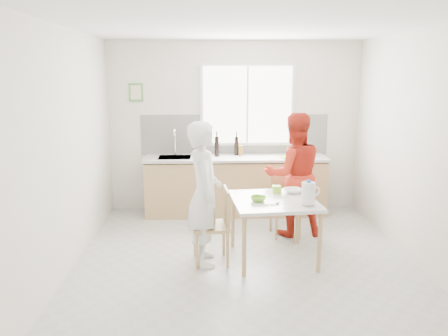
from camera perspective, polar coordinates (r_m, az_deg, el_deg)
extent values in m
plane|color=#B7B7B2|center=(5.23, 2.86, -12.54)|extent=(4.50, 4.50, 0.00)
plane|color=silver|center=(7.04, 1.39, 5.39)|extent=(4.00, 0.00, 4.00)
plane|color=silver|center=(2.65, 7.39, -6.37)|extent=(4.00, 0.00, 4.00)
plane|color=silver|center=(5.05, -20.21, 1.90)|extent=(0.00, 4.50, 4.50)
plane|color=silver|center=(5.38, 24.76, 2.12)|extent=(0.00, 4.50, 4.50)
plane|color=white|center=(4.77, 3.22, 18.35)|extent=(4.50, 4.50, 0.00)
cube|color=white|center=(7.01, 3.06, 8.22)|extent=(1.50, 0.03, 1.30)
cube|color=white|center=(6.99, 3.07, 8.21)|extent=(1.40, 0.02, 1.20)
cube|color=white|center=(6.98, 3.08, 8.20)|extent=(0.03, 0.03, 1.20)
cube|color=white|center=(7.05, 1.39, 4.37)|extent=(3.00, 0.02, 0.65)
cube|color=#559845|center=(7.06, -11.43, 9.65)|extent=(0.22, 0.02, 0.28)
cube|color=beige|center=(7.05, -11.44, 9.65)|extent=(0.16, 0.01, 0.22)
cube|color=tan|center=(6.92, 1.50, -2.50)|extent=(2.80, 0.60, 0.86)
cube|color=#3F3326|center=(7.03, 1.48, -5.50)|extent=(2.80, 0.54, 0.10)
cube|color=silver|center=(6.81, 1.52, 1.33)|extent=(2.84, 0.64, 0.04)
cube|color=#A5A5AA|center=(6.82, -6.47, 1.30)|extent=(0.50, 0.40, 0.03)
cylinder|color=silver|center=(6.94, -6.41, 3.13)|extent=(0.02, 0.02, 0.36)
torus|color=silver|center=(6.85, -6.49, 4.53)|extent=(0.02, 0.18, 0.18)
cube|color=silver|center=(5.17, 6.54, -4.29)|extent=(1.05, 1.05, 0.04)
cylinder|color=tan|center=(4.83, 2.65, -10.29)|extent=(0.05, 0.05, 0.69)
cylinder|color=tan|center=(5.61, 1.15, -6.98)|extent=(0.05, 0.05, 0.69)
cylinder|color=tan|center=(5.03, 12.37, -9.59)|extent=(0.05, 0.05, 0.69)
cylinder|color=tan|center=(5.79, 9.56, -6.54)|extent=(0.05, 0.05, 0.69)
cube|color=tan|center=(5.14, -1.76, -7.65)|extent=(0.45, 0.45, 0.04)
cube|color=tan|center=(5.09, 0.32, -5.07)|extent=(0.06, 0.39, 0.43)
cylinder|color=tan|center=(5.38, -3.82, -9.39)|extent=(0.04, 0.04, 0.42)
cylinder|color=tan|center=(5.05, -3.57, -10.86)|extent=(0.04, 0.04, 0.42)
cylinder|color=tan|center=(5.41, -0.04, -9.24)|extent=(0.04, 0.04, 0.42)
cylinder|color=tan|center=(5.08, 0.47, -10.69)|extent=(0.04, 0.04, 0.42)
cube|color=tan|center=(6.05, 8.02, -5.05)|extent=(0.41, 0.41, 0.04)
cube|color=tan|center=(6.15, 7.66, -2.66)|extent=(0.36, 0.06, 0.40)
cylinder|color=tan|center=(5.93, 6.84, -7.54)|extent=(0.03, 0.03, 0.39)
cylinder|color=tan|center=(6.01, 9.87, -7.35)|extent=(0.03, 0.03, 0.39)
cylinder|color=tan|center=(6.22, 6.12, -6.55)|extent=(0.03, 0.03, 0.39)
cylinder|color=tan|center=(6.30, 9.00, -6.38)|extent=(0.03, 0.03, 0.39)
imported|color=white|center=(5.02, -2.58, -3.41)|extent=(0.45, 0.65, 1.68)
imported|color=red|center=(6.01, 9.08, -0.87)|extent=(0.87, 0.71, 1.69)
imported|color=#6FB62A|center=(5.07, 4.48, -4.04)|extent=(0.19, 0.19, 0.06)
imported|color=white|center=(5.47, 8.99, -2.95)|extent=(0.24, 0.24, 0.05)
cylinder|color=white|center=(4.96, 10.95, -3.23)|extent=(0.15, 0.15, 0.24)
cylinder|color=blue|center=(4.93, 11.01, -1.75)|extent=(0.05, 0.05, 0.03)
torus|color=white|center=(4.97, 11.82, -2.99)|extent=(0.12, 0.03, 0.12)
cube|color=#8BD731|center=(5.44, 6.88, -2.77)|extent=(0.11, 0.11, 0.09)
cylinder|color=#A5A5AA|center=(4.94, 6.25, -4.72)|extent=(0.15, 0.08, 0.01)
cube|color=#6BB429|center=(6.83, 8.79, 1.43)|extent=(0.37, 0.28, 0.01)
cylinder|color=black|center=(6.81, -0.94, 2.87)|extent=(0.07, 0.07, 0.32)
cylinder|color=black|center=(6.92, 1.64, 2.93)|extent=(0.07, 0.07, 0.30)
cylinder|color=olive|center=(6.90, 2.19, 2.30)|extent=(0.06, 0.06, 0.16)
imported|color=#999999|center=(6.98, -3.24, 2.45)|extent=(0.09, 0.10, 0.17)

